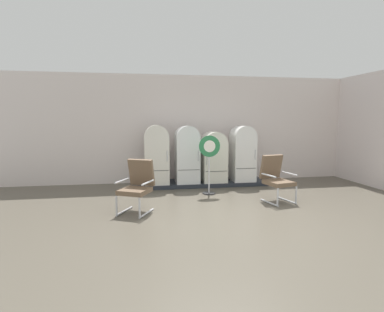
{
  "coord_description": "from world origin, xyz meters",
  "views": [
    {
      "loc": [
        -1.62,
        -5.36,
        1.82
      ],
      "look_at": [
        -0.26,
        2.75,
        0.86
      ],
      "focal_mm": 28.76,
      "sensor_mm": 36.0,
      "label": 1
    }
  ],
  "objects_px": {
    "refrigerator_3": "(243,152)",
    "refrigerator_1": "(187,153)",
    "refrigerator_0": "(156,153)",
    "sign_stand": "(209,164)",
    "armchair_right": "(276,177)",
    "refrigerator_2": "(214,155)",
    "armchair_left": "(137,184)"
  },
  "relations": [
    {
      "from": "refrigerator_0",
      "to": "sign_stand",
      "type": "relative_size",
      "value": 1.09
    },
    {
      "from": "armchair_left",
      "to": "armchair_right",
      "type": "relative_size",
      "value": 1.0
    },
    {
      "from": "refrigerator_2",
      "to": "armchair_right",
      "type": "bearing_deg",
      "value": -63.13
    },
    {
      "from": "refrigerator_2",
      "to": "refrigerator_3",
      "type": "xyz_separation_m",
      "value": [
        0.84,
        0.01,
        0.09
      ]
    },
    {
      "from": "armchair_left",
      "to": "refrigerator_3",
      "type": "bearing_deg",
      "value": 37.18
    },
    {
      "from": "refrigerator_3",
      "to": "armchair_left",
      "type": "bearing_deg",
      "value": -142.82
    },
    {
      "from": "armchair_left",
      "to": "refrigerator_1",
      "type": "bearing_deg",
      "value": 58.87
    },
    {
      "from": "refrigerator_0",
      "to": "armchair_left",
      "type": "distance_m",
      "value": 2.29
    },
    {
      "from": "armchair_right",
      "to": "sign_stand",
      "type": "distance_m",
      "value": 1.62
    },
    {
      "from": "refrigerator_1",
      "to": "armchair_left",
      "type": "bearing_deg",
      "value": -121.13
    },
    {
      "from": "refrigerator_2",
      "to": "armchair_right",
      "type": "relative_size",
      "value": 1.34
    },
    {
      "from": "refrigerator_1",
      "to": "armchair_left",
      "type": "relative_size",
      "value": 1.5
    },
    {
      "from": "refrigerator_1",
      "to": "refrigerator_3",
      "type": "distance_m",
      "value": 1.59
    },
    {
      "from": "refrigerator_0",
      "to": "armchair_right",
      "type": "bearing_deg",
      "value": -36.78
    },
    {
      "from": "armchair_right",
      "to": "armchair_left",
      "type": "bearing_deg",
      "value": -174.52
    },
    {
      "from": "refrigerator_2",
      "to": "armchair_right",
      "type": "height_order",
      "value": "refrigerator_2"
    },
    {
      "from": "refrigerator_1",
      "to": "sign_stand",
      "type": "bearing_deg",
      "value": -67.76
    },
    {
      "from": "armchair_left",
      "to": "armchair_right",
      "type": "bearing_deg",
      "value": 5.48
    },
    {
      "from": "refrigerator_1",
      "to": "armchair_left",
      "type": "height_order",
      "value": "refrigerator_1"
    },
    {
      "from": "refrigerator_1",
      "to": "sign_stand",
      "type": "relative_size",
      "value": 1.08
    },
    {
      "from": "refrigerator_0",
      "to": "sign_stand",
      "type": "xyz_separation_m",
      "value": [
        1.24,
        -0.99,
        -0.19
      ]
    },
    {
      "from": "armchair_right",
      "to": "refrigerator_3",
      "type": "bearing_deg",
      "value": 93.89
    },
    {
      "from": "refrigerator_2",
      "to": "armchair_left",
      "type": "distance_m",
      "value": 3.04
    },
    {
      "from": "refrigerator_3",
      "to": "armchair_left",
      "type": "xyz_separation_m",
      "value": [
        -2.92,
        -2.21,
        -0.38
      ]
    },
    {
      "from": "refrigerator_3",
      "to": "refrigerator_1",
      "type": "bearing_deg",
      "value": -179.48
    },
    {
      "from": "armchair_left",
      "to": "armchair_right",
      "type": "distance_m",
      "value": 3.06
    },
    {
      "from": "refrigerator_3",
      "to": "armchair_left",
      "type": "relative_size",
      "value": 1.49
    },
    {
      "from": "armchair_right",
      "to": "refrigerator_2",
      "type": "bearing_deg",
      "value": 116.87
    },
    {
      "from": "refrigerator_1",
      "to": "refrigerator_2",
      "type": "xyz_separation_m",
      "value": [
        0.75,
        0.0,
        -0.1
      ]
    },
    {
      "from": "refrigerator_0",
      "to": "refrigerator_3",
      "type": "xyz_separation_m",
      "value": [
        2.42,
        0.01,
        -0.01
      ]
    },
    {
      "from": "refrigerator_3",
      "to": "armchair_right",
      "type": "height_order",
      "value": "refrigerator_3"
    },
    {
      "from": "refrigerator_1",
      "to": "sign_stand",
      "type": "distance_m",
      "value": 1.08
    }
  ]
}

